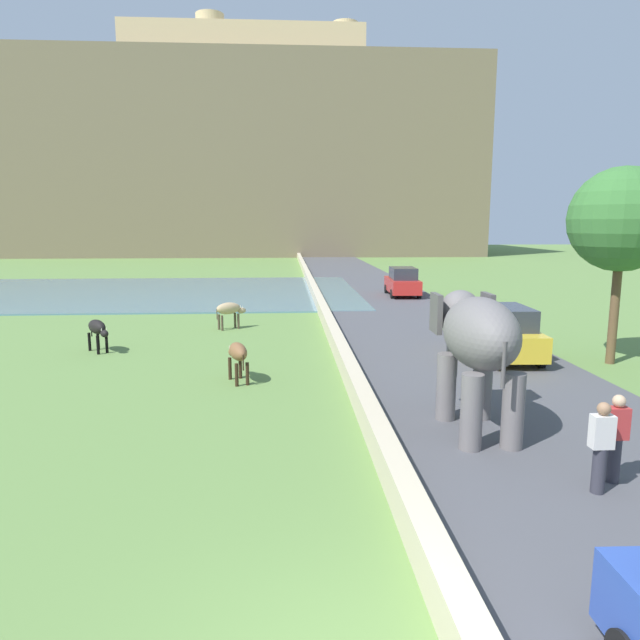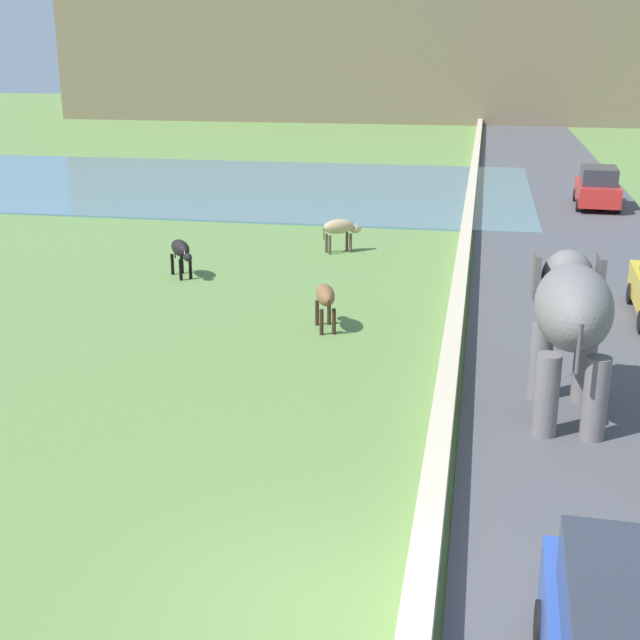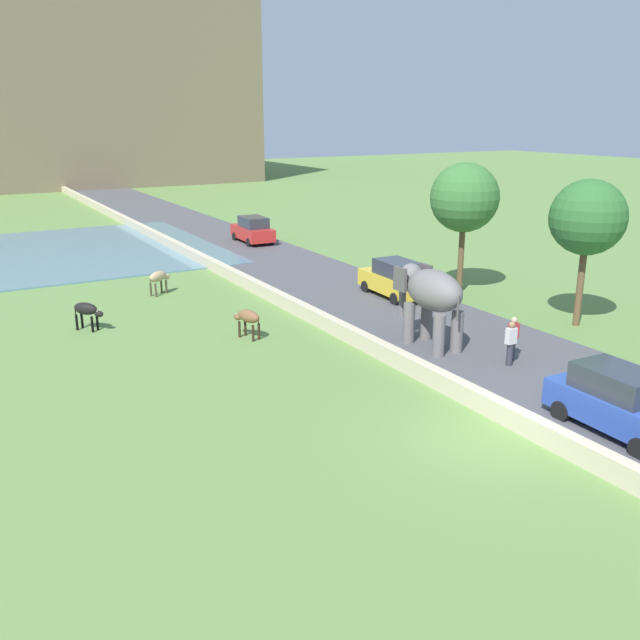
# 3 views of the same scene
# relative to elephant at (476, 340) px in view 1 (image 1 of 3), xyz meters

# --- Properties ---
(road_surface) EXTENTS (7.00, 120.00, 0.06)m
(road_surface) POSITION_rel_elephant_xyz_m (1.58, 13.19, -2.01)
(road_surface) COLOR #4C4C51
(road_surface) RESTS_ON ground
(barrier_wall) EXTENTS (0.40, 110.00, 0.60)m
(barrier_wall) POSITION_rel_elephant_xyz_m (-2.22, 11.19, -1.73)
(barrier_wall) COLOR beige
(barrier_wall) RESTS_ON ground
(lake) EXTENTS (36.00, 18.00, 0.08)m
(lake) POSITION_rel_elephant_xyz_m (-17.42, 25.79, -2.00)
(lake) COLOR slate
(lake) RESTS_ON ground
(hill_distant) EXTENTS (64.00, 28.00, 25.66)m
(hill_distant) POSITION_rel_elephant_xyz_m (-9.42, 76.11, 10.80)
(hill_distant) COLOR #75664C
(hill_distant) RESTS_ON ground
(fort_on_hill) EXTENTS (33.95, 8.00, 7.86)m
(fort_on_hill) POSITION_rel_elephant_xyz_m (-9.25, 76.11, 26.72)
(fort_on_hill) COLOR tan
(fort_on_hill) RESTS_ON hill_distant
(elephant) EXTENTS (1.41, 3.47, 2.99)m
(elephant) POSITION_rel_elephant_xyz_m (0.00, 0.00, 0.00)
(elephant) COLOR slate
(elephant) RESTS_ON ground
(person_beside_elephant) EXTENTS (0.36, 0.22, 1.63)m
(person_beside_elephant) POSITION_rel_elephant_xyz_m (1.59, -2.70, -1.16)
(person_beside_elephant) COLOR #33333D
(person_beside_elephant) RESTS_ON ground
(person_trailing) EXTENTS (0.36, 0.22, 1.63)m
(person_trailing) POSITION_rel_elephant_xyz_m (1.11, -3.07, -1.16)
(person_trailing) COLOR #33333D
(person_trailing) RESTS_ON ground
(car_yellow) EXTENTS (1.94, 4.07, 1.80)m
(car_yellow) POSITION_rel_elephant_xyz_m (3.15, 6.51, -1.14)
(car_yellow) COLOR gold
(car_yellow) RESTS_ON ground
(car_red) EXTENTS (1.93, 4.07, 1.80)m
(car_red) POSITION_rel_elephant_xyz_m (3.15, 22.82, -1.14)
(car_red) COLOR red
(car_red) RESTS_ON ground
(cow_black) EXTENTS (1.13, 1.29, 1.15)m
(cow_black) POSITION_rel_elephant_xyz_m (-10.63, 8.42, -1.20)
(cow_black) COLOR black
(cow_black) RESTS_ON ground
(cow_brown) EXTENTS (0.78, 1.42, 1.15)m
(cow_brown) POSITION_rel_elephant_xyz_m (-5.43, 4.29, -1.20)
(cow_brown) COLOR brown
(cow_brown) RESTS_ON ground
(cow_tan) EXTENTS (1.35, 1.03, 1.15)m
(cow_tan) POSITION_rel_elephant_xyz_m (-6.43, 12.58, -1.20)
(cow_tan) COLOR tan
(cow_tan) RESTS_ON ground
(tree_mid) EXTENTS (3.26, 3.26, 6.24)m
(tree_mid) POSITION_rel_elephant_xyz_m (6.44, 5.72, 2.55)
(tree_mid) COLOR brown
(tree_mid) RESTS_ON ground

